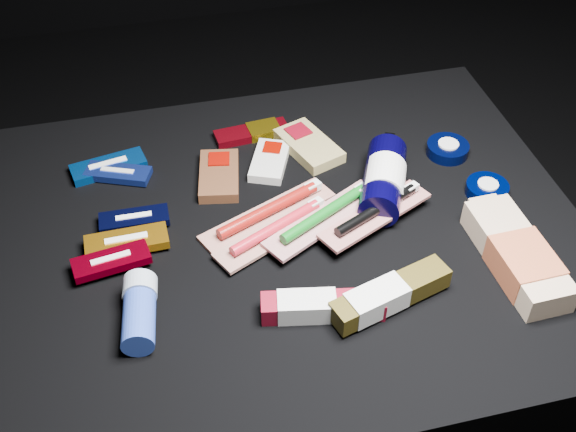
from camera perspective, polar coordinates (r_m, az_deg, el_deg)
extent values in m
plane|color=black|center=(1.47, -0.49, -12.36)|extent=(3.00, 3.00, 0.00)
cube|color=black|center=(1.31, -0.54, -7.42)|extent=(0.98, 0.78, 0.40)
cube|color=#084297|center=(1.31, -14.00, 3.82)|extent=(0.14, 0.07, 0.02)
cube|color=silver|center=(1.31, -14.00, 3.85)|extent=(0.07, 0.02, 0.02)
cube|color=navy|center=(1.29, -13.29, 3.30)|extent=(0.12, 0.08, 0.01)
cube|color=beige|center=(1.29, -13.29, 3.33)|extent=(0.06, 0.03, 0.01)
cube|color=black|center=(1.19, -12.05, -0.24)|extent=(0.11, 0.04, 0.01)
cube|color=white|center=(1.19, -12.06, -0.21)|extent=(0.06, 0.01, 0.01)
cube|color=#AD6F0F|center=(1.15, -12.61, -2.00)|extent=(0.13, 0.05, 0.01)
cube|color=silver|center=(1.15, -12.62, -1.97)|extent=(0.07, 0.01, 0.02)
cube|color=maroon|center=(1.12, -13.78, -3.48)|extent=(0.12, 0.06, 0.01)
cube|color=silver|center=(1.12, -13.79, -3.45)|extent=(0.06, 0.02, 0.02)
cube|color=#4C2B19|center=(1.25, -5.46, 3.19)|extent=(0.09, 0.13, 0.02)
cube|color=#6B0701|center=(1.28, -5.45, 4.18)|extent=(0.04, 0.04, 0.02)
cube|color=silver|center=(1.28, -1.46, 4.34)|extent=(0.09, 0.12, 0.02)
cube|color=#6B0700|center=(1.30, -1.24, 5.15)|extent=(0.04, 0.04, 0.02)
cube|color=#988951|center=(1.31, 1.65, 5.57)|extent=(0.11, 0.15, 0.02)
cube|color=#620612|center=(1.33, 0.81, 6.39)|extent=(0.05, 0.05, 0.02)
cube|color=maroon|center=(1.35, -2.89, 6.57)|extent=(0.14, 0.05, 0.01)
cube|color=#B89412|center=(1.35, -1.95, 6.80)|extent=(0.06, 0.05, 0.02)
cylinder|color=black|center=(1.21, 7.52, 2.87)|extent=(0.13, 0.18, 0.07)
cylinder|color=white|center=(1.21, 7.61, 2.77)|extent=(0.09, 0.10, 0.07)
cylinder|color=black|center=(1.29, 7.92, 5.55)|extent=(0.03, 0.03, 0.02)
cube|color=black|center=(1.31, 7.98, 5.90)|extent=(0.03, 0.03, 0.01)
cylinder|color=black|center=(1.34, 12.49, 5.19)|extent=(0.08, 0.08, 0.02)
cylinder|color=silver|center=(1.33, 12.50, 5.24)|extent=(0.04, 0.04, 0.02)
cylinder|color=black|center=(1.27, 15.45, 2.07)|extent=(0.07, 0.07, 0.02)
cylinder|color=#BBBAB7|center=(1.27, 15.46, 2.12)|extent=(0.03, 0.03, 0.02)
cube|color=tan|center=(1.15, 17.59, -2.92)|extent=(0.08, 0.22, 0.04)
cube|color=#AE5433|center=(1.13, 18.16, -3.68)|extent=(0.08, 0.10, 0.05)
cube|color=tan|center=(1.21, 15.18, 0.64)|extent=(0.05, 0.02, 0.03)
cylinder|color=#2A45A9|center=(1.03, -11.70, -8.10)|extent=(0.06, 0.09, 0.05)
cylinder|color=#98A6B5|center=(1.07, -11.61, -5.61)|extent=(0.05, 0.04, 0.05)
cube|color=#B9B2AB|center=(1.18, -1.58, -0.02)|extent=(0.24, 0.15, 0.01)
cylinder|color=maroon|center=(1.17, -1.59, 0.48)|extent=(0.18, 0.09, 0.02)
cube|color=silver|center=(1.21, 1.97, 2.32)|extent=(0.03, 0.03, 0.01)
cube|color=#A9A49D|center=(1.14, -0.97, -1.34)|extent=(0.22, 0.14, 0.01)
cylinder|color=#B21927|center=(1.13, -0.98, -0.89)|extent=(0.16, 0.09, 0.02)
cube|color=silver|center=(1.17, 2.18, 0.96)|extent=(0.03, 0.02, 0.01)
cube|color=silver|center=(1.16, 2.87, -0.26)|extent=(0.22, 0.15, 0.01)
cylinder|color=#0C5D15|center=(1.15, 2.89, 0.22)|extent=(0.16, 0.10, 0.02)
cube|color=beige|center=(1.20, 5.87, 2.16)|extent=(0.03, 0.02, 0.01)
cube|color=#B9B0AC|center=(1.16, 6.91, 0.06)|extent=(0.21, 0.13, 0.01)
cylinder|color=black|center=(1.15, 6.96, 0.50)|extent=(0.16, 0.09, 0.02)
cube|color=silver|center=(1.20, 9.72, 2.18)|extent=(0.03, 0.02, 0.01)
cube|color=maroon|center=(1.04, 2.78, -7.16)|extent=(0.18, 0.07, 0.03)
cube|color=silver|center=(1.03, 1.49, -7.16)|extent=(0.09, 0.06, 0.03)
cube|color=#3B310D|center=(1.05, 8.10, -6.15)|extent=(0.19, 0.09, 0.03)
cube|color=silver|center=(1.04, 7.00, -6.63)|extent=(0.10, 0.07, 0.04)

